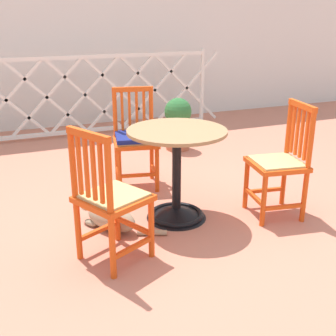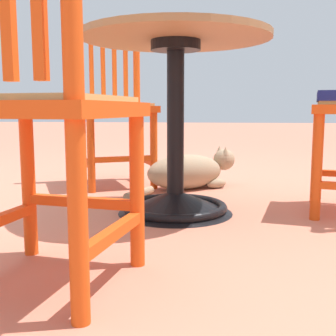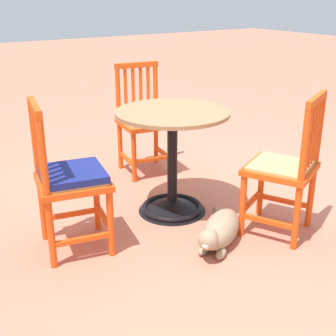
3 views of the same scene
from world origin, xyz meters
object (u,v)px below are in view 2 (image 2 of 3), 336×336
at_px(cafe_table, 175,145).
at_px(orange_chair_tucked_in, 38,109).
at_px(tabby_cat, 191,171).
at_px(orange_chair_facing_out, 115,109).

bearing_deg(cafe_table, orange_chair_tucked_in, -17.29).
bearing_deg(orange_chair_tucked_in, tabby_cat, 168.36).
distance_m(cafe_table, tabby_cat, 0.59).
bearing_deg(tabby_cat, cafe_table, -3.29).
bearing_deg(orange_chair_facing_out, tabby_cat, 79.35).
distance_m(orange_chair_tucked_in, tabby_cat, 1.40).
distance_m(orange_chair_facing_out, tabby_cat, 0.56).
distance_m(cafe_table, orange_chair_tucked_in, 0.83).
relative_size(cafe_table, orange_chair_tucked_in, 0.83).
xyz_separation_m(cafe_table, orange_chair_facing_out, (-0.64, -0.41, 0.15)).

